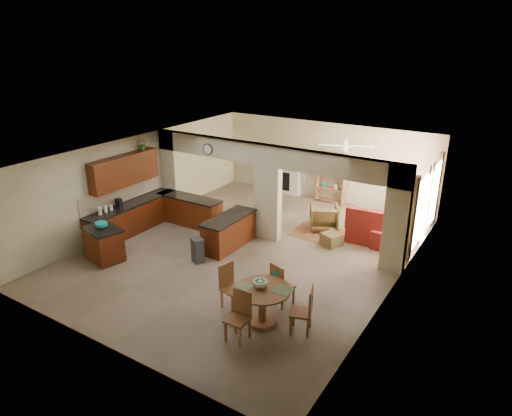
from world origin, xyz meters
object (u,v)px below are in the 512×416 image
Objects in this scene: sofa at (400,224)px; armchair at (324,217)px; kitchen_island at (104,244)px; dining_table at (262,300)px.

sofa reaches higher than armchair.
sofa is at bearing 55.88° from kitchen_island.
sofa is 2.26m from armchair.
armchair is at bearing 100.31° from dining_table.
sofa is (1.20, 5.89, -0.14)m from dining_table.
dining_table is 5.26m from armchair.
kitchen_island is 1.39× the size of armchair.
kitchen_island is at bearing 130.60° from sofa.
armchair is (-0.94, 5.18, -0.14)m from dining_table.
kitchen_island reaches higher than armchair.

